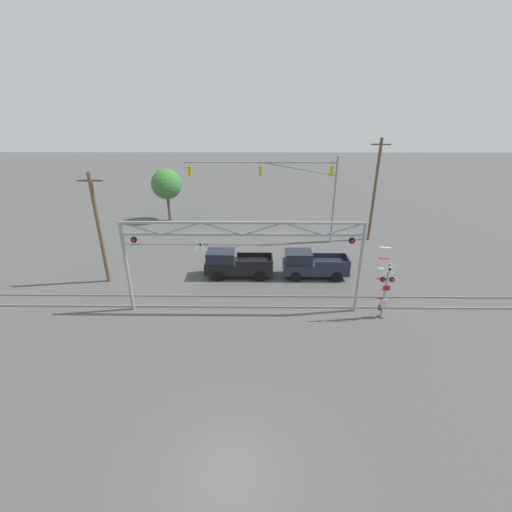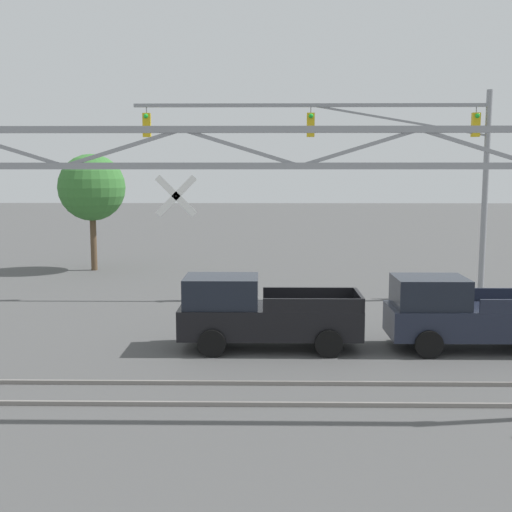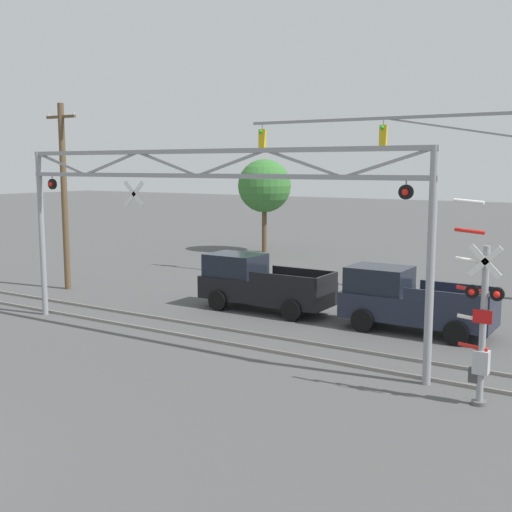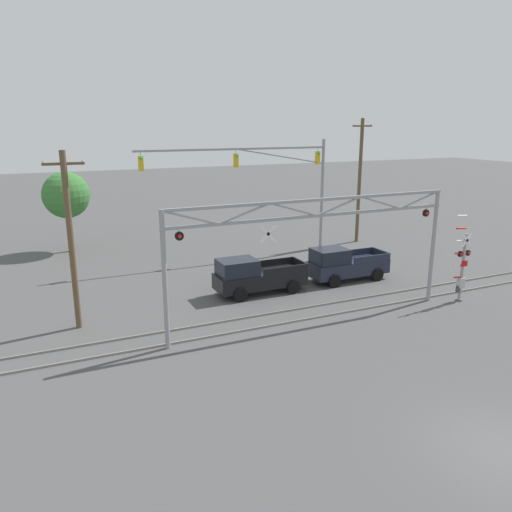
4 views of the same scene
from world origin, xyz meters
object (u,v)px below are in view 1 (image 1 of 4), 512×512
object	(u,v)px
pickup_truck_lead	(235,264)
background_tree_beyond_span	(167,184)
crossing_signal_mast	(384,291)
utility_pole_left	(99,228)
traffic_signal_span	(297,183)
crossing_gantry	(242,247)
utility_pole_right	(375,190)
pickup_truck_following	(311,264)

from	to	relation	value
pickup_truck_lead	background_tree_beyond_span	xyz separation A→B (m)	(-8.84, 14.82, 3.28)
crossing_signal_mast	pickup_truck_lead	size ratio (longest dim) A/B	0.92
utility_pole_left	background_tree_beyond_span	xyz separation A→B (m)	(0.95, 15.81, -0.02)
utility_pole_left	traffic_signal_span	bearing A→B (deg)	29.63
crossing_gantry	crossing_signal_mast	size ratio (longest dim) A/B	3.07
crossing_signal_mast	traffic_signal_span	bearing A→B (deg)	107.82
utility_pole_right	crossing_gantry	bearing A→B (deg)	-132.10
pickup_truck_lead	background_tree_beyond_span	bearing A→B (deg)	120.81
utility_pole_left	utility_pole_right	world-z (taller)	utility_pole_right
pickup_truck_following	background_tree_beyond_span	bearing A→B (deg)	135.07
crossing_gantry	pickup_truck_lead	size ratio (longest dim) A/B	2.82
crossing_signal_mast	background_tree_beyond_span	bearing A→B (deg)	132.05
utility_pole_left	crossing_signal_mast	bearing A→B (deg)	-13.81
crossing_signal_mast	traffic_signal_span	size ratio (longest dim) A/B	0.34
utility_pole_left	pickup_truck_following	bearing A→B (deg)	3.48
traffic_signal_span	crossing_gantry	bearing A→B (deg)	-109.70
crossing_gantry	pickup_truck_lead	world-z (taller)	crossing_gantry
pickup_truck_following	utility_pole_left	distance (m)	16.21
crossing_gantry	pickup_truck_following	world-z (taller)	crossing_gantry
background_tree_beyond_span	utility_pole_right	bearing A→B (deg)	-16.10
traffic_signal_span	pickup_truck_lead	distance (m)	10.60
crossing_signal_mast	background_tree_beyond_span	xyz separation A→B (m)	(-18.60, 20.62, 2.45)
pickup_truck_lead	crossing_gantry	bearing A→B (deg)	-79.97
traffic_signal_span	utility_pole_right	world-z (taller)	utility_pole_right
crossing_signal_mast	crossing_gantry	bearing A→B (deg)	175.05
pickup_truck_lead	pickup_truck_following	xyz separation A→B (m)	(6.05, -0.03, -0.00)
traffic_signal_span	pickup_truck_following	world-z (taller)	traffic_signal_span
traffic_signal_span	utility_pole_right	distance (m)	7.76
pickup_truck_following	background_tree_beyond_span	size ratio (longest dim) A/B	0.84
pickup_truck_following	traffic_signal_span	bearing A→B (deg)	94.58
pickup_truck_lead	background_tree_beyond_span	world-z (taller)	background_tree_beyond_span
utility_pole_right	utility_pole_left	bearing A→B (deg)	-157.51
crossing_gantry	utility_pole_left	world-z (taller)	utility_pole_left
background_tree_beyond_span	pickup_truck_lead	bearing A→B (deg)	-59.19
crossing_gantry	traffic_signal_span	distance (m)	13.56
crossing_signal_mast	traffic_signal_span	world-z (taller)	traffic_signal_span
crossing_signal_mast	pickup_truck_following	bearing A→B (deg)	122.75
pickup_truck_following	utility_pole_right	size ratio (longest dim) A/B	0.51
traffic_signal_span	background_tree_beyond_span	bearing A→B (deg)	153.38
pickup_truck_lead	utility_pole_right	bearing A→B (deg)	32.91
crossing_gantry	pickup_truck_following	xyz separation A→B (m)	(5.16, 5.00, -3.47)
utility_pole_left	utility_pole_right	distance (m)	24.80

